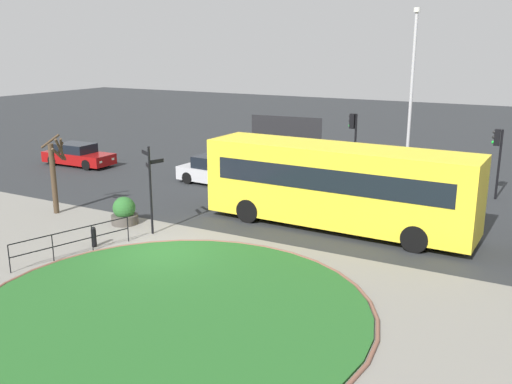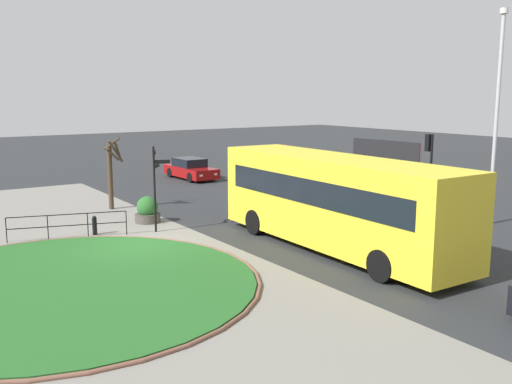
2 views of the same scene
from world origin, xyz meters
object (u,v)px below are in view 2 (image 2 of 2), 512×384
object	(u,v)px
bus_yellow	(335,201)
planter_near_signpost	(148,211)
signpost_directional	(155,181)
traffic_light_near	(429,156)
car_trailing	(282,189)
car_far_lane	(191,169)
lamppost_tall	(497,112)
billboard_left	(385,160)
bollard_foreground	(95,225)
street_tree_bare	(112,171)

from	to	relation	value
bus_yellow	planter_near_signpost	bearing A→B (deg)	27.05
signpost_directional	planter_near_signpost	world-z (taller)	signpost_directional
bus_yellow	traffic_light_near	distance (m)	7.83
signpost_directional	car_trailing	xyz separation A→B (m)	(-2.36, 8.14, -1.41)
signpost_directional	car_trailing	size ratio (longest dim) A/B	0.86
bus_yellow	car_far_lane	size ratio (longest dim) A/B	2.38
car_far_lane	lamppost_tall	world-z (taller)	lamppost_tall
planter_near_signpost	signpost_directional	bearing A→B (deg)	-11.81
billboard_left	planter_near_signpost	xyz separation A→B (m)	(-0.56, -14.09, -1.40)
signpost_directional	lamppost_tall	xyz separation A→B (m)	(6.74, 12.53, 2.71)
car_trailing	planter_near_signpost	bearing A→B (deg)	-82.19
bollard_foreground	traffic_light_near	distance (m)	14.99
car_far_lane	lamppost_tall	bearing A→B (deg)	12.30
car_trailing	planter_near_signpost	world-z (taller)	car_trailing
signpost_directional	traffic_light_near	xyz separation A→B (m)	(4.07, 11.68, 0.67)
street_tree_bare	bollard_foreground	bearing A→B (deg)	-28.13
bollard_foreground	car_trailing	world-z (taller)	car_trailing
bollard_foreground	traffic_light_near	bearing A→B (deg)	70.46
street_tree_bare	car_trailing	bearing A→B (deg)	69.04
signpost_directional	billboard_left	world-z (taller)	signpost_directional
traffic_light_near	planter_near_signpost	distance (m)	12.92
planter_near_signpost	street_tree_bare	size ratio (longest dim) A/B	0.34
street_tree_bare	billboard_left	bearing A→B (deg)	73.61
car_far_lane	traffic_light_near	bearing A→B (deg)	11.58
traffic_light_near	lamppost_tall	size ratio (longest dim) A/B	0.42
lamppost_tall	street_tree_bare	size ratio (longest dim) A/B	2.59
lamppost_tall	street_tree_bare	xyz separation A→B (m)	(-12.16, -12.38, -2.89)
traffic_light_near	street_tree_bare	size ratio (longest dim) A/B	1.08
car_trailing	traffic_light_near	bearing A→B (deg)	32.28
signpost_directional	bus_yellow	distance (m)	7.40
signpost_directional	traffic_light_near	world-z (taller)	traffic_light_near
bollard_foreground	street_tree_bare	bearing A→B (deg)	151.87
car_far_lane	billboard_left	bearing A→B (deg)	29.12
bollard_foreground	billboard_left	size ratio (longest dim) A/B	0.17
lamppost_tall	planter_near_signpost	bearing A→B (deg)	-124.99
bus_yellow	car_trailing	world-z (taller)	bus_yellow
bus_yellow	traffic_light_near	bearing A→B (deg)	-73.61
traffic_light_near	lamppost_tall	xyz separation A→B (m)	(2.68, 0.85, 2.04)
car_far_lane	street_tree_bare	bearing A→B (deg)	-49.79
car_trailing	planter_near_signpost	xyz separation A→B (m)	(0.59, -7.77, -0.16)
billboard_left	street_tree_bare	size ratio (longest dim) A/B	1.31
bollard_foreground	billboard_left	world-z (taller)	billboard_left
car_trailing	traffic_light_near	size ratio (longest dim) A/B	1.09
street_tree_bare	planter_near_signpost	bearing A→B (deg)	3.47
bus_yellow	car_far_lane	bearing A→B (deg)	-10.50
car_trailing	billboard_left	bearing A→B (deg)	83.16
bollard_foreground	bus_yellow	world-z (taller)	bus_yellow
car_far_lane	car_trailing	size ratio (longest dim) A/B	1.12
signpost_directional	traffic_light_near	bearing A→B (deg)	70.80
car_trailing	traffic_light_near	distance (m)	7.62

